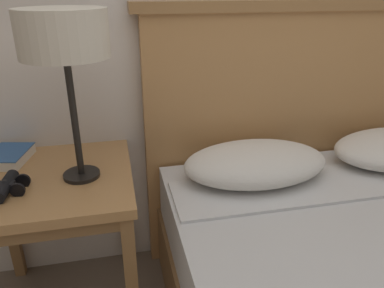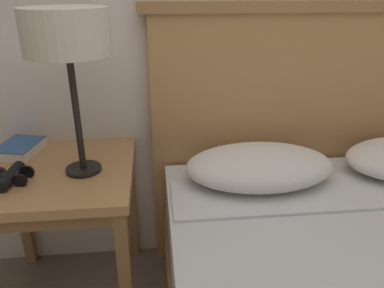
{
  "view_description": "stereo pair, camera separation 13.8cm",
  "coord_description": "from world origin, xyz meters",
  "views": [
    {
      "loc": [
        -0.45,
        -0.67,
        1.28
      ],
      "look_at": [
        -0.18,
        0.57,
        0.73
      ],
      "focal_mm": 35.0,
      "sensor_mm": 36.0,
      "label": 1
    },
    {
      "loc": [
        -0.31,
        -0.69,
        1.28
      ],
      "look_at": [
        -0.18,
        0.57,
        0.73
      ],
      "focal_mm": 35.0,
      "sensor_mm": 36.0,
      "label": 2
    }
  ],
  "objects": [
    {
      "name": "nightstand",
      "position": [
        -0.69,
        0.62,
        0.55
      ],
      "size": [
        0.58,
        0.58,
        0.63
      ],
      "color": "#AD7A47",
      "rests_on": "ground_plane"
    },
    {
      "name": "table_lamp",
      "position": [
        -0.58,
        0.59,
        1.12
      ],
      "size": [
        0.28,
        0.28,
        0.58
      ],
      "color": "black",
      "rests_on": "nightstand"
    },
    {
      "name": "book_on_nightstand",
      "position": [
        -0.87,
        0.78,
        0.65
      ],
      "size": [
        0.18,
        0.21,
        0.04
      ],
      "color": "silver",
      "rests_on": "nightstand"
    },
    {
      "name": "binoculars_pair",
      "position": [
        -0.82,
        0.53,
        0.66
      ],
      "size": [
        0.14,
        0.16,
        0.05
      ],
      "color": "black",
      "rests_on": "nightstand"
    }
  ]
}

